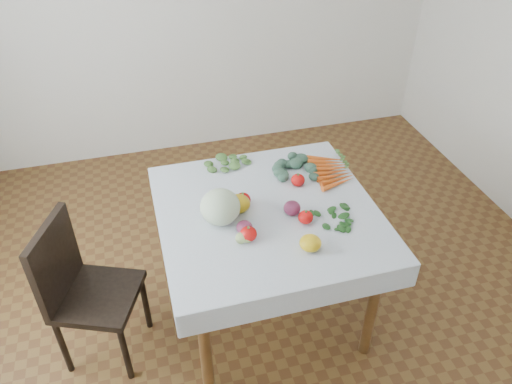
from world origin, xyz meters
TOP-DOWN VIEW (x-y plane):
  - ground at (0.00, 0.00)m, footprint 4.00×4.00m
  - table at (0.00, 0.00)m, footprint 1.00×1.00m
  - tablecloth at (0.00, 0.00)m, footprint 1.12×1.12m
  - chair at (-0.99, -0.01)m, footprint 0.51×0.51m
  - cabbage at (-0.25, -0.02)m, footprint 0.24×0.24m
  - tomato_a at (-0.11, 0.08)m, footprint 0.09×0.09m
  - tomato_b at (0.22, 0.17)m, footprint 0.08×0.08m
  - tomato_c at (-0.15, -0.19)m, footprint 0.09×0.09m
  - tomato_d at (0.15, -0.14)m, footprint 0.09×0.09m
  - heirloom_back at (-0.15, 0.04)m, footprint 0.15×0.15m
  - heirloom_front at (0.11, -0.33)m, footprint 0.10×0.10m
  - onion_a at (-0.16, -0.14)m, footprint 0.09×0.09m
  - onion_b at (0.11, -0.06)m, footprint 0.11×0.11m
  - tomatillo_cluster at (-0.14, -0.19)m, footprint 0.08×0.11m
  - carrot_bunch at (0.45, 0.23)m, footprint 0.22×0.35m
  - kale_bunch at (0.26, 0.31)m, footprint 0.32×0.25m
  - basil_bunch at (0.32, -0.17)m, footprint 0.22×0.19m
  - dill_bunch at (-0.10, 0.48)m, footprint 0.28×0.20m

SIDE VIEW (x-z plane):
  - ground at x=0.00m, z-range 0.00..0.00m
  - chair at x=-0.99m, z-range 0.06..0.93m
  - table at x=0.00m, z-range 0.28..1.03m
  - tablecloth at x=0.00m, z-range 0.75..0.76m
  - basil_bunch at x=0.32m, z-range 0.76..0.77m
  - dill_bunch at x=-0.10m, z-range 0.76..0.78m
  - carrot_bunch at x=0.45m, z-range 0.76..0.79m
  - kale_bunch at x=0.26m, z-range 0.76..0.80m
  - tomatillo_cluster at x=-0.14m, z-range 0.76..0.80m
  - tomato_d at x=0.15m, z-range 0.76..0.82m
  - tomato_b at x=0.22m, z-range 0.76..0.82m
  - onion_a at x=-0.16m, z-range 0.76..0.82m
  - tomato_c at x=-0.15m, z-range 0.76..0.83m
  - heirloom_front at x=0.11m, z-range 0.76..0.83m
  - tomato_a at x=-0.11m, z-range 0.76..0.83m
  - onion_b at x=0.11m, z-range 0.76..0.83m
  - heirloom_back at x=-0.15m, z-range 0.76..0.84m
  - cabbage at x=-0.25m, z-range 0.76..0.94m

